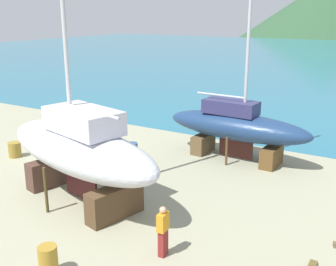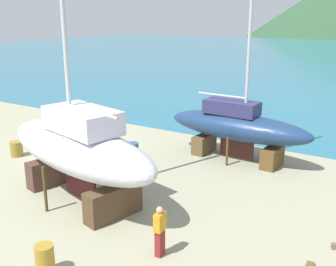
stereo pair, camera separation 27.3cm
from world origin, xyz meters
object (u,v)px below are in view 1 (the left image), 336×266
sailboat_mid_port (236,126)px  barrel_tipped_right (15,150)px  worker (163,231)px  barrel_tipped_left (48,261)px  barrel_rust_far (132,151)px  sailboat_large_starboard (79,149)px

sailboat_mid_port → barrel_tipped_right: sailboat_mid_port is taller
worker → sailboat_mid_port: bearing=95.3°
barrel_tipped_right → worker: bearing=-17.9°
sailboat_mid_port → worker: 9.77m
worker → barrel_tipped_right: (-11.68, 3.78, -0.48)m
barrel_tipped_left → barrel_rust_far: (-3.82, 9.34, -0.03)m
sailboat_mid_port → worker: bearing=-78.8°
sailboat_large_starboard → barrel_tipped_right: bearing=-4.1°
sailboat_large_starboard → barrel_tipped_right: (-6.71, 2.08, -1.82)m
sailboat_mid_port → worker: (1.51, -9.61, -0.90)m
barrel_tipped_left → sailboat_mid_port: bearing=86.1°
sailboat_large_starboard → worker: size_ratio=7.58×
sailboat_large_starboard → sailboat_mid_port: (3.46, 7.92, -0.44)m
sailboat_mid_port → barrel_rust_far: 5.61m
sailboat_mid_port → barrel_tipped_left: bearing=-91.6°
sailboat_mid_port → barrel_tipped_left: sailboat_mid_port is taller
barrel_tipped_left → sailboat_large_starboard: bearing=121.7°
barrel_tipped_right → barrel_tipped_left: barrel_tipped_left is taller
barrel_rust_far → sailboat_mid_port: bearing=31.7°
barrel_tipped_right → barrel_tipped_left: 11.31m
worker → barrel_rust_far: bearing=128.7°
sailboat_large_starboard → barrel_tipped_left: size_ratio=13.81×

